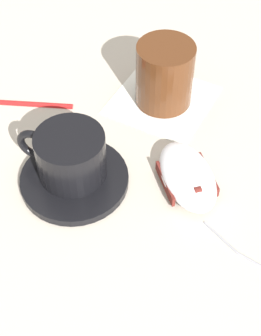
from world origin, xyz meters
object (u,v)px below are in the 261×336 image
(saucer, at_px, (75,179))
(drinking_glass, at_px, (165,75))
(pen, at_px, (23,102))
(coffee_cup, at_px, (69,155))
(computer_mouse, at_px, (187,176))

(saucer, relative_size, drinking_glass, 1.49)
(drinking_glass, relative_size, pen, 0.68)
(saucer, xyz_separation_m, drinking_glass, (0.20, -0.02, 0.04))
(saucer, height_order, pen, saucer)
(coffee_cup, height_order, drinking_glass, drinking_glass)
(saucer, bearing_deg, computer_mouse, -58.77)
(drinking_glass, bearing_deg, saucer, 174.76)
(computer_mouse, xyz_separation_m, pen, (0.00, 0.28, -0.01))
(computer_mouse, distance_m, pen, 0.28)
(drinking_glass, xyz_separation_m, pen, (-0.12, 0.17, -0.05))
(coffee_cup, relative_size, computer_mouse, 0.88)
(computer_mouse, distance_m, drinking_glass, 0.16)
(pen, bearing_deg, coffee_cup, -116.25)
(saucer, bearing_deg, pen, 63.35)
(coffee_cup, xyz_separation_m, pen, (0.07, 0.14, -0.04))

